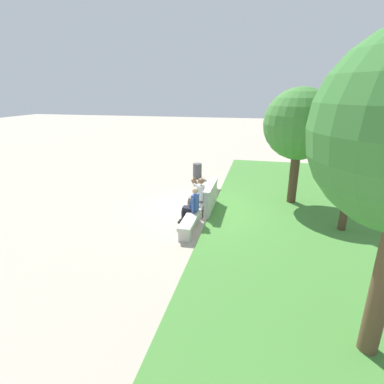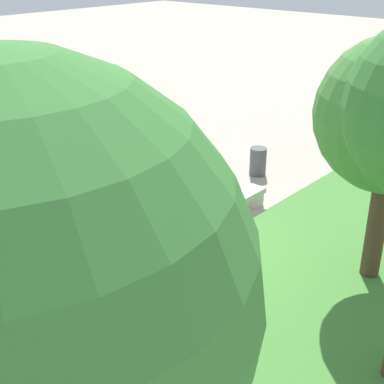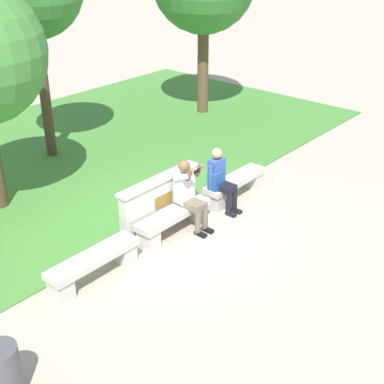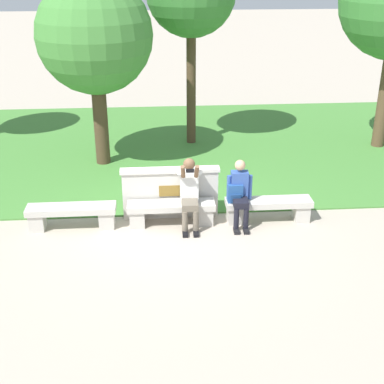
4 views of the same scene
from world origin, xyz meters
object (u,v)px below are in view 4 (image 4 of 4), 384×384
object	(u,v)px
backpack	(235,193)
tree_behind_wall	(95,36)
bench_near	(171,210)
bench_mid	(268,207)
person_photographer	(190,190)
bench_main	(72,214)
person_distant	(240,192)

from	to	relation	value
backpack	tree_behind_wall	bearing A→B (deg)	129.32
bench_near	bench_mid	world-z (taller)	same
person_photographer	bench_near	bearing A→B (deg)	167.25
person_photographer	tree_behind_wall	world-z (taller)	tree_behind_wall
bench_main	bench_mid	xyz separation A→B (m)	(3.74, 0.00, 0.00)
bench_mid	person_distant	xyz separation A→B (m)	(-0.58, -0.07, 0.38)
bench_near	backpack	size ratio (longest dim) A/B	3.87
bench_main	backpack	xyz separation A→B (m)	(3.08, -0.02, 0.33)
tree_behind_wall	bench_main	bearing A→B (deg)	-95.70
person_photographer	backpack	distance (m)	0.87
bench_near	person_distant	distance (m)	1.35
tree_behind_wall	bench_mid	bearing A→B (deg)	-44.32
bench_mid	person_photographer	xyz separation A→B (m)	(-1.53, -0.08, 0.44)
person_photographer	bench_main	bearing A→B (deg)	177.99
backpack	tree_behind_wall	xyz separation A→B (m)	(-2.75, 3.35, 2.41)
bench_mid	person_distant	size ratio (longest dim) A/B	1.31
bench_main	person_distant	bearing A→B (deg)	-1.20
bench_mid	tree_behind_wall	world-z (taller)	tree_behind_wall
person_distant	tree_behind_wall	xyz separation A→B (m)	(-2.83, 3.39, 2.37)
bench_near	person_distant	bearing A→B (deg)	-2.94
backpack	person_photographer	bearing A→B (deg)	-176.41
bench_main	person_photographer	size ratio (longest dim) A/B	1.25
bench_main	person_distant	xyz separation A→B (m)	(3.16, -0.07, 0.38)
person_distant	bench_near	bearing A→B (deg)	177.06
bench_main	backpack	distance (m)	3.10
bench_mid	person_photographer	bearing A→B (deg)	-177.09
person_distant	tree_behind_wall	world-z (taller)	tree_behind_wall
bench_main	person_photographer	xyz separation A→B (m)	(2.21, -0.08, 0.44)
bench_main	bench_near	size ratio (longest dim) A/B	1.00
bench_main	bench_near	bearing A→B (deg)	0.00
bench_near	person_distant	world-z (taller)	person_distant
bench_near	bench_mid	bearing A→B (deg)	0.00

